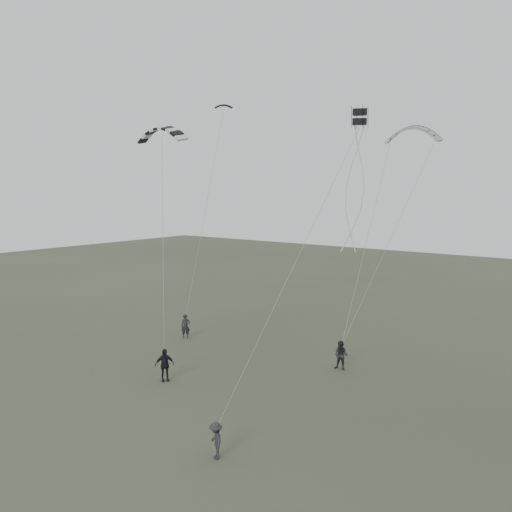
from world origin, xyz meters
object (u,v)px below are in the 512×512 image
Objects in this scene: kite_box at (360,117)px; kite_pale_large at (413,128)px; flyer_left at (186,326)px; flyer_center at (164,365)px; kite_striped at (162,128)px; flyer_far at (216,440)px; kite_dark_small at (223,105)px; flyer_right at (341,355)px.

kite_pale_large is at bearing 71.39° from kite_box.
flyer_center reaches higher than flyer_left.
flyer_left is 20.94m from kite_pale_large.
flyer_far is at bearing -40.73° from kite_striped.
flyer_center is 1.36× the size of kite_dark_small.
flyer_center is at bearing -141.11° from flyer_right.
kite_box is at bearing -63.68° from flyer_right.
flyer_center is (-7.20, -7.65, 0.05)m from flyer_right.
kite_striped is at bearing -178.64° from flyer_far.
flyer_right is 1.18× the size of flyer_far.
flyer_far is (0.69, -12.16, -0.13)m from flyer_right.
flyer_far is at bearing -86.13° from flyer_center.
kite_dark_small reaches higher than flyer_far.
kite_pale_large is (8.74, 14.08, 13.92)m from flyer_center.
flyer_left is 8.35m from flyer_center.
kite_pale_large is at bearing -22.03° from kite_dark_small.
kite_striped is at bearing -162.65° from flyer_right.
flyer_left is 16.89m from kite_dark_small.
kite_pale_large is at bearing 1.82° from flyer_center.
kite_dark_small is at bearing 165.15° from flyer_far.
flyer_left is 0.95× the size of flyer_center.
kite_dark_small is 14.13m from kite_pale_large.
flyer_right is 20.56m from kite_dark_small.
kite_dark_small is 1.89× the size of kite_box.
flyer_far is 25.94m from kite_dark_small.
kite_box is (2.76, -4.06, 13.33)m from flyer_right.
kite_pale_large is at bearing -15.62° from flyer_left.
kite_dark_small is at bearing -175.49° from kite_pale_large.
flyer_left is at bearing 176.67° from flyer_right.
flyer_center is 21.64m from kite_pale_large.
kite_striped is at bearing -144.59° from kite_pale_large.
flyer_far is at bearing -129.54° from kite_box.
kite_pale_large is (13.57, 3.11, -2.38)m from kite_dark_small.
flyer_center is 16.98m from kite_box.
kite_striped is (-2.93, 2.89, 13.68)m from flyer_center.
flyer_right is (12.20, 0.97, -0.00)m from flyer_left.
flyer_left is 0.50× the size of kite_pale_large.
flyer_center is 9.09m from flyer_far.
kite_box is at bearing -61.46° from kite_dark_small.
flyer_left is 12.24m from flyer_right.
flyer_center is 1.24× the size of flyer_far.
kite_dark_small is 8.71m from kite_striped.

